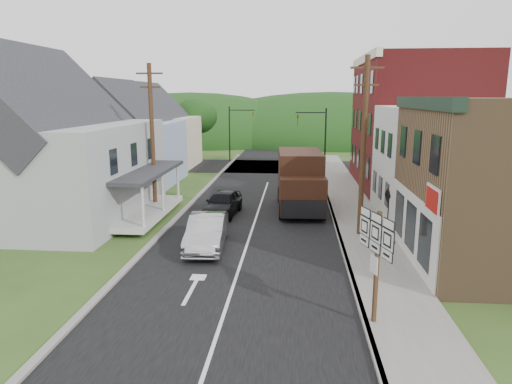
% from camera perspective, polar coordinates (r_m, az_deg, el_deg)
% --- Properties ---
extents(ground, '(120.00, 120.00, 0.00)m').
position_cam_1_polar(ground, '(20.71, -1.61, -8.06)').
color(ground, '#2D4719').
rests_on(ground, ground).
extents(road, '(9.00, 90.00, 0.02)m').
position_cam_1_polar(road, '(30.26, 0.55, -1.62)').
color(road, black).
rests_on(road, ground).
extents(cross_road, '(60.00, 9.00, 0.02)m').
position_cam_1_polar(cross_road, '(46.93, 2.16, 3.21)').
color(cross_road, black).
rests_on(cross_road, ground).
extents(sidewalk_right, '(2.80, 55.00, 0.15)m').
position_cam_1_polar(sidewalk_right, '(28.45, 12.18, -2.61)').
color(sidewalk_right, slate).
rests_on(sidewalk_right, ground).
extents(curb_right, '(0.20, 55.00, 0.15)m').
position_cam_1_polar(curb_right, '(28.31, 9.47, -2.58)').
color(curb_right, slate).
rests_on(curb_right, ground).
extents(curb_left, '(0.30, 55.00, 0.12)m').
position_cam_1_polar(curb_left, '(29.06, -8.94, -2.22)').
color(curb_left, slate).
rests_on(curb_left, ground).
extents(storefront_white, '(8.00, 7.00, 6.50)m').
position_cam_1_polar(storefront_white, '(28.57, 23.41, 3.23)').
color(storefront_white, silver).
rests_on(storefront_white, ground).
extents(storefront_red, '(8.00, 12.00, 10.00)m').
position_cam_1_polar(storefront_red, '(37.50, 19.11, 8.08)').
color(storefront_red, maroon).
rests_on(storefront_red, ground).
extents(house_gray, '(10.20, 12.24, 8.35)m').
position_cam_1_polar(house_gray, '(29.21, -24.38, 5.27)').
color(house_gray, '#A8AAAD').
rests_on(house_gray, ground).
extents(house_blue, '(7.14, 8.16, 7.28)m').
position_cam_1_polar(house_blue, '(38.83, -15.11, 6.49)').
color(house_blue, '#93A5C9').
rests_on(house_blue, ground).
extents(house_cream, '(7.14, 8.16, 7.28)m').
position_cam_1_polar(house_cream, '(47.50, -11.98, 7.55)').
color(house_cream, beige).
rests_on(house_cream, ground).
extents(utility_pole_right, '(1.60, 0.26, 9.00)m').
position_cam_1_polar(utility_pole_right, '(23.21, 13.29, 5.61)').
color(utility_pole_right, '#472D19').
rests_on(utility_pole_right, ground).
extents(utility_pole_left, '(1.60, 0.26, 9.00)m').
position_cam_1_polar(utility_pole_left, '(28.81, -12.84, 6.79)').
color(utility_pole_left, '#472D19').
rests_on(utility_pole_left, ground).
extents(traffic_signal_right, '(2.87, 0.20, 6.00)m').
position_cam_1_polar(traffic_signal_right, '(43.01, 7.75, 7.36)').
color(traffic_signal_right, black).
rests_on(traffic_signal_right, ground).
extents(traffic_signal_left, '(2.87, 0.20, 6.00)m').
position_cam_1_polar(traffic_signal_left, '(50.38, -2.54, 8.10)').
color(traffic_signal_left, black).
rests_on(traffic_signal_left, ground).
extents(tree_left_b, '(4.80, 4.80, 6.94)m').
position_cam_1_polar(tree_left_b, '(36.85, -26.78, 7.23)').
color(tree_left_b, '#382616').
rests_on(tree_left_b, ground).
extents(tree_left_c, '(5.80, 5.80, 8.41)m').
position_cam_1_polar(tree_left_c, '(44.73, -23.74, 9.45)').
color(tree_left_c, '#382616').
rests_on(tree_left_c, ground).
extents(tree_left_d, '(4.80, 4.80, 6.94)m').
position_cam_1_polar(tree_left_d, '(52.61, -7.49, 9.40)').
color(tree_left_d, '#382616').
rests_on(tree_left_d, ground).
extents(forested_ridge, '(90.00, 30.00, 16.00)m').
position_cam_1_polar(forested_ridge, '(74.71, 3.24, 6.43)').
color(forested_ridge, '#17340F').
rests_on(forested_ridge, ground).
extents(silver_sedan, '(1.98, 4.87, 1.57)m').
position_cam_1_polar(silver_sedan, '(21.70, -6.15, -5.01)').
color(silver_sedan, '#A8A8AC').
rests_on(silver_sedan, ground).
extents(dark_sedan, '(2.17, 4.53, 1.49)m').
position_cam_1_polar(dark_sedan, '(27.63, -4.17, -1.37)').
color(dark_sedan, black).
rests_on(dark_sedan, ground).
extents(delivery_van, '(3.03, 6.69, 3.67)m').
position_cam_1_polar(delivery_van, '(28.69, 5.55, 1.36)').
color(delivery_van, black).
rests_on(delivery_van, ground).
extents(route_sign_cluster, '(0.71, 1.96, 3.56)m').
position_cam_1_polar(route_sign_cluster, '(14.40, 14.78, -7.18)').
color(route_sign_cluster, '#472D19').
rests_on(route_sign_cluster, sidewalk_right).
extents(warning_sign, '(0.19, 0.70, 2.60)m').
position_cam_1_polar(warning_sign, '(23.02, 16.16, -1.79)').
color(warning_sign, black).
rests_on(warning_sign, sidewalk_right).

